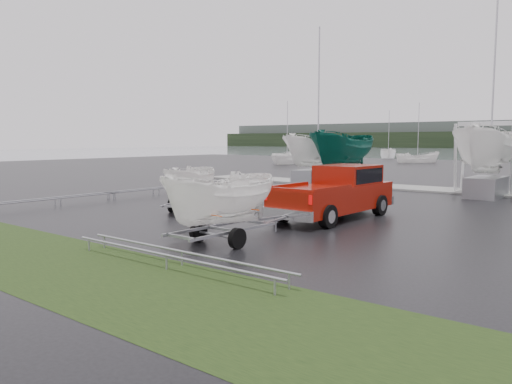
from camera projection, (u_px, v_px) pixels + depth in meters
name	position (u px, v px, depth m)	size (l,w,h in m)	color
ground_plane	(273.00, 210.00, 21.97)	(120.00, 120.00, 0.00)	black
grass_verge	(31.00, 255.00, 13.38)	(40.00, 40.00, 0.00)	black
dock	(393.00, 187.00, 32.11)	(30.00, 3.00, 0.12)	gray
pickup_truck	(338.00, 191.00, 19.73)	(2.45, 6.26, 2.06)	maroon
trailer_hitched	(221.00, 155.00, 14.54)	(1.80, 3.64, 4.88)	#96989E
trailer_parked	(191.00, 155.00, 21.06)	(2.49, 3.77, 4.44)	#96989E
boat_hoist	(487.00, 147.00, 28.40)	(3.30, 2.18, 4.12)	silver
keelboat_0	(314.00, 131.00, 33.08)	(2.32, 3.20, 10.49)	#96989E
keelboat_1	(344.00, 125.00, 31.93)	(2.51, 3.20, 7.78)	#96989E
keelboat_2	(490.00, 117.00, 26.35)	(2.69, 3.20, 10.86)	#96989E
mast_rack_0	(156.00, 188.00, 28.26)	(0.56, 6.50, 0.06)	#96989E
mast_rack_1	(58.00, 198.00, 23.58)	(0.56, 6.50, 0.06)	#96989E
mast_rack_2	(174.00, 253.00, 12.05)	(7.00, 0.56, 0.06)	#96989E
moored_boat_0	(287.00, 164.00, 63.80)	(2.99, 3.05, 11.45)	white
moored_boat_1	(417.00, 163.00, 67.02)	(3.26, 3.26, 11.03)	white
moored_boat_4	(388.00, 158.00, 84.49)	(3.50, 3.53, 11.43)	white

